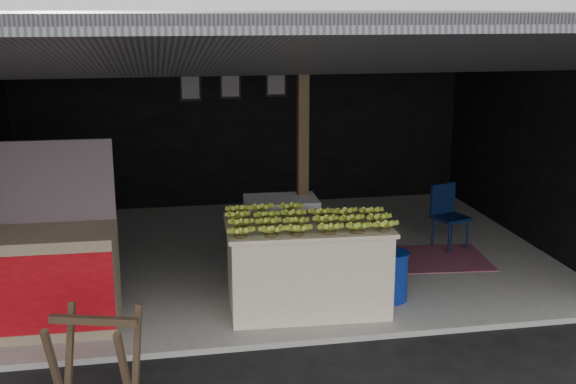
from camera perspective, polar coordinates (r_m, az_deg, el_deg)
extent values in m
plane|color=black|center=(6.89, 1.89, -12.04)|extent=(80.00, 80.00, 0.00)
cube|color=gray|center=(9.15, -1.49, -5.01)|extent=(7.00, 5.00, 0.06)
cube|color=black|center=(11.21, -3.57, 6.37)|extent=(7.00, 0.15, 2.90)
cube|color=black|center=(9.93, 18.89, 4.59)|extent=(0.15, 5.00, 2.90)
cube|color=#232326|center=(8.63, -1.61, 13.67)|extent=(7.20, 5.20, 0.12)
cube|color=#232326|center=(5.26, 4.39, 10.69)|extent=(7.40, 2.47, 0.48)
cube|color=#4A3625|center=(8.25, 1.17, 3.32)|extent=(0.12, 0.12, 2.85)
cube|color=silver|center=(7.40, 1.50, -5.98)|extent=(1.62, 1.02, 0.86)
cube|color=silver|center=(7.26, 1.53, -2.63)|extent=(1.68, 1.08, 0.04)
cube|color=white|center=(8.31, -0.54, -3.50)|extent=(0.83, 0.57, 0.91)
cube|color=navy|center=(8.04, -0.19, -3.80)|extent=(0.64, 0.03, 0.27)
cube|color=#B21414|center=(8.14, -0.19, -5.92)|extent=(0.41, 0.03, 0.09)
cube|color=#998466|center=(7.34, -20.11, -6.63)|extent=(1.74, 0.80, 0.97)
cube|color=red|center=(6.98, -20.61, -7.75)|extent=(1.72, 0.06, 0.76)
cube|color=white|center=(6.97, -20.63, -7.78)|extent=(0.59, 0.02, 0.19)
cube|color=#1F194C|center=(7.39, -20.31, 0.72)|extent=(1.73, 0.09, 0.81)
cube|color=#4A3625|center=(6.09, -18.06, -12.83)|extent=(0.12, 0.27, 0.69)
cube|color=#4A3625|center=(5.89, -12.84, -13.39)|extent=(0.12, 0.27, 0.69)
cube|color=#4A3625|center=(6.36, -16.85, -11.48)|extent=(0.12, 0.27, 0.69)
cube|color=#4A3625|center=(6.18, -11.85, -11.96)|extent=(0.12, 0.27, 0.69)
cube|color=#4A3625|center=(5.99, -15.12, -9.77)|extent=(0.71, 0.26, 0.06)
cylinder|color=navy|center=(7.72, 8.16, -6.69)|extent=(0.34, 0.34, 0.50)
cylinder|color=#091534|center=(9.28, 12.61, -3.57)|extent=(0.03, 0.03, 0.40)
cylinder|color=#091534|center=(9.48, 13.99, -3.26)|extent=(0.03, 0.03, 0.40)
cylinder|color=#091534|center=(9.50, 11.37, -3.09)|extent=(0.03, 0.03, 0.40)
cylinder|color=#091534|center=(9.69, 12.75, -2.80)|extent=(0.03, 0.03, 0.40)
cube|color=#091534|center=(9.43, 12.75, -2.00)|extent=(0.49, 0.49, 0.04)
cube|color=#091534|center=(9.50, 12.12, -0.55)|extent=(0.38, 0.16, 0.41)
cube|color=maroon|center=(9.08, 10.78, -5.19)|extent=(1.59, 1.14, 0.01)
cube|color=black|center=(11.00, -7.72, 8.21)|extent=(0.32, 0.03, 0.42)
cube|color=#4C4C59|center=(10.98, -7.72, 8.20)|extent=(0.26, 0.02, 0.34)
cube|color=black|center=(11.04, -4.58, 8.42)|extent=(0.32, 0.03, 0.42)
cube|color=#4C4C59|center=(11.02, -4.57, 8.41)|extent=(0.26, 0.02, 0.34)
cube|color=black|center=(11.14, -0.96, 8.62)|extent=(0.32, 0.03, 0.42)
cube|color=#4C4C59|center=(11.12, -0.94, 8.61)|extent=(0.26, 0.02, 0.34)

